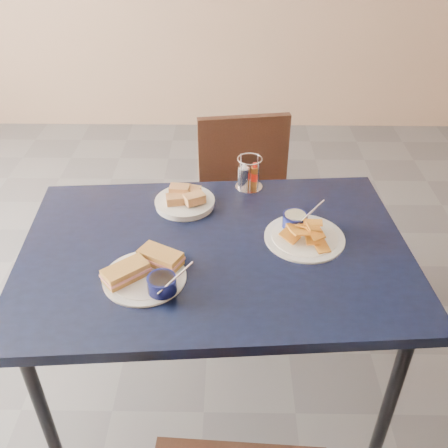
{
  "coord_description": "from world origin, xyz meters",
  "views": [
    {
      "loc": [
        0.1,
        -1.52,
        1.81
      ],
      "look_at": [
        0.08,
        -0.14,
        0.82
      ],
      "focal_mm": 40.0,
      "sensor_mm": 36.0,
      "label": 1
    }
  ],
  "objects_px": {
    "sandwich_plate": "(147,272)",
    "condiment_caddy": "(248,175)",
    "dining_table": "(215,261)",
    "chair_far": "(248,200)",
    "plantain_plate": "(301,231)",
    "bread_basket": "(185,200)"
  },
  "relations": [
    {
      "from": "plantain_plate",
      "to": "condiment_caddy",
      "type": "bearing_deg",
      "value": 118.97
    },
    {
      "from": "dining_table",
      "to": "bread_basket",
      "type": "distance_m",
      "value": 0.3
    },
    {
      "from": "chair_far",
      "to": "plantain_plate",
      "type": "distance_m",
      "value": 0.66
    },
    {
      "from": "dining_table",
      "to": "condiment_caddy",
      "type": "relative_size",
      "value": 10.21
    },
    {
      "from": "chair_far",
      "to": "condiment_caddy",
      "type": "xyz_separation_m",
      "value": [
        -0.02,
        -0.26,
        0.29
      ]
    },
    {
      "from": "bread_basket",
      "to": "condiment_caddy",
      "type": "relative_size",
      "value": 1.66
    },
    {
      "from": "sandwich_plate",
      "to": "plantain_plate",
      "type": "relative_size",
      "value": 1.06
    },
    {
      "from": "chair_far",
      "to": "bread_basket",
      "type": "xyz_separation_m",
      "value": [
        -0.26,
        -0.4,
        0.26
      ]
    },
    {
      "from": "sandwich_plate",
      "to": "dining_table",
      "type": "bearing_deg",
      "value": 37.99
    },
    {
      "from": "sandwich_plate",
      "to": "bread_basket",
      "type": "distance_m",
      "value": 0.43
    },
    {
      "from": "plantain_plate",
      "to": "condiment_caddy",
      "type": "distance_m",
      "value": 0.38
    },
    {
      "from": "chair_far",
      "to": "plantain_plate",
      "type": "bearing_deg",
      "value": -74.41
    },
    {
      "from": "sandwich_plate",
      "to": "condiment_caddy",
      "type": "xyz_separation_m",
      "value": [
        0.33,
        0.56,
        0.03
      ]
    },
    {
      "from": "dining_table",
      "to": "plantain_plate",
      "type": "distance_m",
      "value": 0.32
    },
    {
      "from": "plantain_plate",
      "to": "bread_basket",
      "type": "distance_m",
      "value": 0.47
    },
    {
      "from": "condiment_caddy",
      "to": "bread_basket",
      "type": "bearing_deg",
      "value": -150.76
    },
    {
      "from": "sandwich_plate",
      "to": "condiment_caddy",
      "type": "distance_m",
      "value": 0.65
    },
    {
      "from": "chair_far",
      "to": "plantain_plate",
      "type": "relative_size",
      "value": 3.21
    },
    {
      "from": "plantain_plate",
      "to": "bread_basket",
      "type": "bearing_deg",
      "value": 155.91
    },
    {
      "from": "bread_basket",
      "to": "dining_table",
      "type": "bearing_deg",
      "value": -64.81
    },
    {
      "from": "bread_basket",
      "to": "condiment_caddy",
      "type": "xyz_separation_m",
      "value": [
        0.24,
        0.14,
        0.03
      ]
    },
    {
      "from": "chair_far",
      "to": "sandwich_plate",
      "type": "relative_size",
      "value": 3.02
    }
  ]
}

